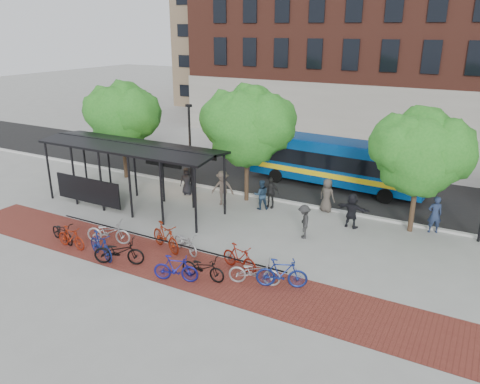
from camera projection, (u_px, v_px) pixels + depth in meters
The scene contains 31 objects.
ground at pixel (269, 231), 22.73m from camera, with size 160.00×160.00×0.00m, color #9E9E99.
asphalt_street at pixel (324, 185), 29.35m from camera, with size 160.00×8.00×0.01m, color black.
curb at pixel (300, 204), 26.02m from camera, with size 160.00×0.25×0.12m, color #B7B7B2.
brick_strip at pixel (175, 265), 19.50m from camera, with size 24.00×3.00×0.01m, color maroon.
bike_rack_rail at pixel (163, 250), 20.83m from camera, with size 12.00×0.05×0.95m, color black.
bus_shelter at pixel (129, 153), 25.02m from camera, with size 10.60×3.07×3.60m.
tree_a at pixel (123, 113), 29.48m from camera, with size 4.90×4.00×6.18m.
tree_b at pixel (249, 123), 25.33m from camera, with size 5.15×4.20×6.47m.
tree_c at pixel (422, 150), 21.40m from camera, with size 4.66×3.80×5.92m.
lamp_post_left at pixel (190, 144), 27.96m from camera, with size 0.35×0.20×5.12m.
bus at pixel (336, 161), 28.46m from camera, with size 11.02×3.19×2.94m.
bike_0 at pixel (62, 232), 21.45m from camera, with size 0.63×1.82×0.95m, color black.
bike_1 at pixel (71, 237), 20.84m from camera, with size 0.48×1.69×1.02m, color maroon.
bike_2 at pixel (108, 232), 21.30m from camera, with size 0.73×2.09×1.10m, color #A6A6A8.
bike_3 at pixel (101, 245), 19.91m from camera, with size 0.54×1.93×1.16m, color navy.
bike_4 at pixel (119, 252), 19.40m from camera, with size 0.75×2.14×1.13m, color black.
bike_5 at pixel (166, 237), 20.62m from camera, with size 0.59×2.10×1.26m, color maroon.
bike_6 at pixel (186, 242), 20.44m from camera, with size 0.62×1.79×0.94m, color #9D9D9F.
bike_7 at pixel (176, 268), 18.09m from camera, with size 0.51×1.81×1.09m, color navy.
bike_8 at pixel (203, 267), 18.25m from camera, with size 0.66×1.89×0.99m, color black.
bike_9 at pixel (239, 258), 18.92m from camera, with size 0.52×1.84×1.10m, color maroon.
bike_10 at pixel (255, 272), 17.87m from camera, with size 0.71×2.03×1.06m, color #979799.
bike_11 at pixel (282, 273), 17.64m from camera, with size 0.56×1.97×1.18m, color navy.
pedestrian_0 at pixel (187, 181), 27.46m from camera, with size 0.81×0.53×1.66m, color black.
pedestrian_2 at pixel (261, 195), 25.24m from camera, with size 0.80×0.62×1.64m, color #20354B.
pedestrian_3 at pixel (223, 188), 25.78m from camera, with size 1.27×0.73×1.96m, color #51453C.
pedestrian_4 at pixel (270, 192), 25.45m from camera, with size 1.01×0.42×1.73m, color black.
pedestrian_5 at pixel (352, 210), 22.87m from camera, with size 1.65×0.53×1.78m, color black.
pedestrian_6 at pixel (327, 195), 24.86m from camera, with size 0.89×0.58×1.83m, color #453E37.
pedestrian_7 at pixel (435, 214), 22.29m from camera, with size 0.68×0.44×1.85m, color #202C4B.
pedestrian_9 at pixel (304, 222), 21.76m from camera, with size 1.05×0.60×1.63m, color #2A2A2A.
Camera 1 is at (8.74, -18.93, 9.36)m, focal length 35.00 mm.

